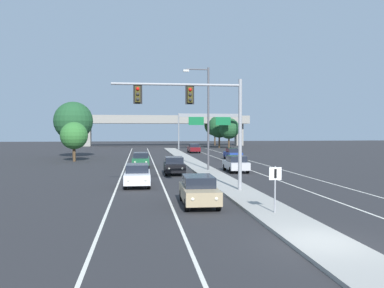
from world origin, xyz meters
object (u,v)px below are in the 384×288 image
Objects in this scene: median_sign_post at (275,182)px; car_receding_blue at (233,154)px; street_lamp_median at (206,112)px; car_oncoming_white at (137,175)px; car_oncoming_tan at (199,190)px; car_oncoming_green at (141,160)px; car_receding_darkred at (194,148)px; car_oncoming_black at (174,165)px; highway_sign_gantry at (210,120)px; tree_far_right_b at (219,127)px; tree_far_left_a at (74,136)px; overhead_signal_mast at (200,110)px; tree_far_right_c at (215,125)px; car_receding_silver at (236,163)px; tree_far_left_c at (73,121)px; tree_far_right_a at (229,129)px.

median_sign_post is 35.74m from car_receding_blue.
car_oncoming_white is at bearing -124.17° from street_lamp_median.
median_sign_post reaches higher than car_oncoming_tan.
car_receding_darkred is at bearing 70.38° from car_oncoming_green.
highway_sign_gantry is (11.44, 46.45, 5.34)m from car_oncoming_black.
car_receding_blue is at bearing -98.41° from tree_far_right_b.
tree_far_left_a reaches higher than car_receding_darkred.
car_oncoming_white is (-4.00, 3.59, -4.54)m from overhead_signal_mast.
car_oncoming_black is 0.61× the size of tree_far_right_b.
car_oncoming_tan is 0.56× the size of tree_far_right_c.
tree_far_right_c is at bearing 81.03° from car_receding_silver.
car_receding_silver is at bearing 11.19° from car_oncoming_black.
street_lamp_median is 2.22× the size of car_oncoming_tan.
highway_sign_gantry is 1.62× the size of tree_far_left_c.
car_receding_darkred is 0.61× the size of tree_far_right_b.
car_oncoming_white is at bearing -104.85° from tree_far_right_c.
car_receding_darkred is at bearing 82.79° from overhead_signal_mast.
tree_far_left_a is at bearing 108.85° from car_oncoming_white.
highway_sign_gantry is at bearing -103.70° from tree_far_right_c.
tree_far_left_a is 0.76× the size of tree_far_right_a.
car_oncoming_green is 1.00× the size of car_receding_darkred.
car_receding_darkred is at bearing -121.71° from tree_far_right_a.
overhead_signal_mast is 65.33m from tree_far_right_b.
car_oncoming_black is 1.00× the size of car_receding_silver.
car_oncoming_white is 62.98m from tree_far_right_b.
tree_far_right_a is at bearing 71.87° from car_oncoming_black.
street_lamp_median is at bearing 89.64° from median_sign_post.
street_lamp_median is (2.64, 13.38, 0.44)m from overhead_signal_mast.
car_oncoming_tan is at bearing -104.06° from tree_far_right_a.
car_receding_silver is 0.55× the size of tree_far_left_c.
tree_far_right_b is at bearing 66.01° from car_receding_darkred.
highway_sign_gantry is at bearing -143.88° from tree_far_right_a.
overhead_signal_mast is at bearing -104.40° from tree_far_right_a.
highway_sign_gantry is at bearing 42.75° from tree_far_left_c.
car_oncoming_black is 8.10m from car_oncoming_green.
median_sign_post reaches higher than car_oncoming_green.
tree_far_right_a is (6.94, 33.28, 3.52)m from car_receding_blue.
tree_far_left_a reaches higher than car_oncoming_white.
overhead_signal_mast is at bearing -69.09° from tree_far_left_c.
tree_far_right_b reaches higher than car_receding_darkred.
tree_far_right_a is at bearing 75.94° from car_oncoming_tan.
car_receding_silver is (9.09, -6.32, 0.00)m from car_oncoming_green.
tree_far_right_b is at bearing 68.52° from car_oncoming_green.
tree_far_right_c is at bearing 61.14° from tree_far_left_a.
median_sign_post is 0.49× the size of car_oncoming_green.
car_oncoming_green and car_receding_blue have the same top height.
car_oncoming_green is 0.61× the size of tree_far_right_b.
tree_far_left_c reaches higher than overhead_signal_mast.
median_sign_post is at bearing -76.51° from car_oncoming_green.
car_receding_silver is 29.98m from tree_far_left_c.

